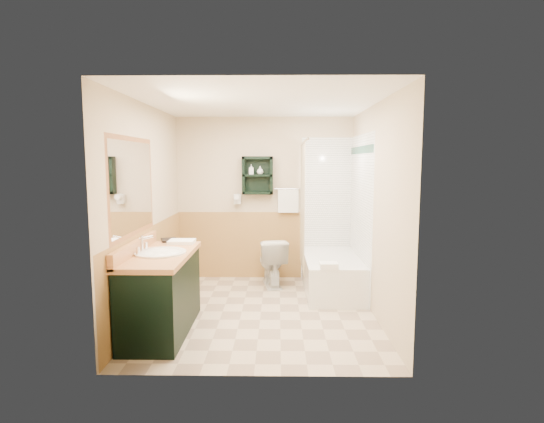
{
  "coord_description": "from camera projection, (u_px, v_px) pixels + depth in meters",
  "views": [
    {
      "loc": [
        0.2,
        -4.8,
        1.75
      ],
      "look_at": [
        0.13,
        0.2,
        1.16
      ],
      "focal_mm": 28.0,
      "sensor_mm": 36.0,
      "label": 1
    }
  ],
  "objects": [
    {
      "name": "mirror_glass",
      "position": [
        133.0,
        187.0,
        4.26
      ],
      "size": [
        1.2,
        1.2,
        0.9
      ],
      "primitive_type": null,
      "color": "white",
      "rests_on": "left_wall"
    },
    {
      "name": "towel_bar",
      "position": [
        288.0,
        189.0,
        6.25
      ],
      "size": [
        0.4,
        0.06,
        0.4
      ],
      "primitive_type": null,
      "color": "white",
      "rests_on": "back_wall"
    },
    {
      "name": "vanity",
      "position": [
        162.0,
        293.0,
        4.34
      ],
      "size": [
        0.59,
        1.3,
        0.83
      ],
      "primitive_type": "cube",
      "color": "black",
      "rests_on": "ground"
    },
    {
      "name": "tile_right",
      "position": [
        360.0,
        215.0,
        5.57
      ],
      "size": [
        1.5,
        1.5,
        2.1
      ],
      "primitive_type": null,
      "color": "white",
      "rests_on": "right_wall"
    },
    {
      "name": "wainscot_back",
      "position": [
        265.0,
        245.0,
        6.39
      ],
      "size": [
        2.58,
        2.58,
        1.0
      ],
      "primitive_type": null,
      "color": "tan",
      "rests_on": "back_wall"
    },
    {
      "name": "floor",
      "position": [
        261.0,
        312.0,
        4.97
      ],
      "size": [
        3.0,
        3.0,
        0.0
      ],
      "primitive_type": "plane",
      "color": "#C9B493",
      "rests_on": "ground"
    },
    {
      "name": "wall_shelf",
      "position": [
        258.0,
        175.0,
        6.18
      ],
      "size": [
        0.45,
        0.15,
        0.55
      ],
      "primitive_type": "cube",
      "color": "black",
      "rests_on": "back_wall"
    },
    {
      "name": "vanity_book",
      "position": [
        161.0,
        231.0,
        4.92
      ],
      "size": [
        0.17,
        0.08,
        0.23
      ],
      "primitive_type": "imported",
      "rotation": [
        0.0,
        0.0,
        0.34
      ],
      "color": "black",
      "rests_on": "vanity"
    },
    {
      "name": "soap_bottle_b",
      "position": [
        260.0,
        171.0,
        6.17
      ],
      "size": [
        0.12,
        0.14,
        0.09
      ],
      "primitive_type": "imported",
      "rotation": [
        0.0,
        0.0,
        0.22
      ],
      "color": "white",
      "rests_on": "wall_shelf"
    },
    {
      "name": "right_wall",
      "position": [
        377.0,
        210.0,
        4.81
      ],
      "size": [
        0.04,
        3.0,
        2.4
      ],
      "primitive_type": "cube",
      "color": "beige",
      "rests_on": "ground"
    },
    {
      "name": "tile_accent",
      "position": [
        361.0,
        150.0,
        5.47
      ],
      "size": [
        1.5,
        1.5,
        0.1
      ],
      "primitive_type": null,
      "color": "#134230",
      "rests_on": "right_wall"
    },
    {
      "name": "shower_curtain",
      "position": [
        302.0,
        206.0,
        5.75
      ],
      "size": [
        1.05,
        1.05,
        1.7
      ],
      "primitive_type": null,
      "color": "beige",
      "rests_on": "curtain_rod"
    },
    {
      "name": "mirror_frame",
      "position": [
        132.0,
        187.0,
        4.26
      ],
      "size": [
        1.3,
        1.3,
        1.0
      ],
      "primitive_type": null,
      "color": "#9C5733",
      "rests_on": "left_wall"
    },
    {
      "name": "soap_bottle_a",
      "position": [
        251.0,
        172.0,
        6.18
      ],
      "size": [
        0.07,
        0.15,
        0.07
      ],
      "primitive_type": "imported",
      "rotation": [
        0.0,
        0.0,
        0.06
      ],
      "color": "white",
      "rests_on": "wall_shelf"
    },
    {
      "name": "ceiling",
      "position": [
        260.0,
        101.0,
        4.69
      ],
      "size": [
        2.6,
        3.0,
        0.04
      ],
      "primitive_type": "cube",
      "color": "white",
      "rests_on": "back_wall"
    },
    {
      "name": "toilet",
      "position": [
        272.0,
        262.0,
        6.01
      ],
      "size": [
        0.49,
        0.74,
        0.67
      ],
      "primitive_type": "imported",
      "rotation": [
        0.0,
        0.0,
        3.31
      ],
      "color": "white",
      "rests_on": "ground"
    },
    {
      "name": "bathtub",
      "position": [
        331.0,
        273.0,
        5.75
      ],
      "size": [
        0.72,
        1.5,
        0.48
      ],
      "primitive_type": "cube",
      "color": "white",
      "rests_on": "ground"
    },
    {
      "name": "left_wall",
      "position": [
        145.0,
        210.0,
        4.85
      ],
      "size": [
        0.04,
        3.0,
        2.4
      ],
      "primitive_type": "cube",
      "color": "beige",
      "rests_on": "ground"
    },
    {
      "name": "tile_back",
      "position": [
        333.0,
        209.0,
        6.3
      ],
      "size": [
        0.95,
        0.95,
        2.1
      ],
      "primitive_type": null,
      "color": "white",
      "rests_on": "back_wall"
    },
    {
      "name": "back_wall",
      "position": [
        265.0,
        199.0,
        6.34
      ],
      "size": [
        2.6,
        0.04,
        2.4
      ],
      "primitive_type": "cube",
      "color": "beige",
      "rests_on": "ground"
    },
    {
      "name": "counter_towel",
      "position": [
        182.0,
        242.0,
        4.81
      ],
      "size": [
        0.28,
        0.22,
        0.04
      ],
      "primitive_type": "cube",
      "color": "white",
      "rests_on": "vanity"
    },
    {
      "name": "hair_dryer",
      "position": [
        237.0,
        199.0,
        6.25
      ],
      "size": [
        0.1,
        0.24,
        0.18
      ],
      "primitive_type": null,
      "color": "silver",
      "rests_on": "back_wall"
    },
    {
      "name": "tub_towel",
      "position": [
        329.0,
        265.0,
        5.06
      ],
      "size": [
        0.21,
        0.18,
        0.07
      ],
      "primitive_type": "cube",
      "color": "white",
      "rests_on": "bathtub"
    },
    {
      "name": "wainscot_left",
      "position": [
        151.0,
        270.0,
        4.93
      ],
      "size": [
        2.98,
        2.98,
        1.0
      ],
      "primitive_type": null,
      "color": "tan",
      "rests_on": "left_wall"
    },
    {
      "name": "curtain_rod",
      "position": [
        304.0,
        142.0,
        5.47
      ],
      "size": [
        0.03,
        1.6,
        0.03
      ],
      "primitive_type": "cylinder",
      "rotation": [
        1.57,
        0.0,
        0.0
      ],
      "color": "silver",
      "rests_on": "back_wall"
    }
  ]
}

